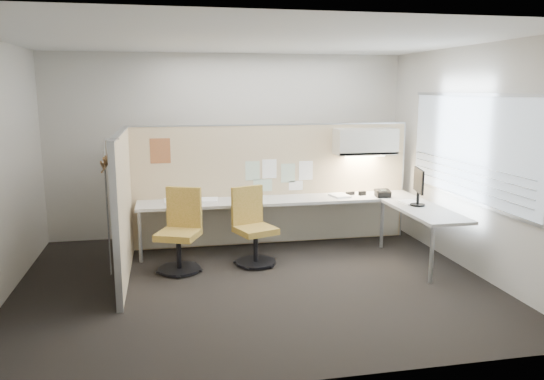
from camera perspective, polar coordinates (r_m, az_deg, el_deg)
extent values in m
cube|color=black|center=(6.43, -1.96, -9.87)|extent=(5.50, 4.50, 0.01)
cube|color=white|center=(6.04, -2.14, 15.92)|extent=(5.50, 4.50, 0.01)
cube|color=beige|center=(8.29, -4.61, 4.78)|extent=(5.50, 0.02, 2.80)
cube|color=beige|center=(3.91, 3.38, -1.99)|extent=(5.50, 0.02, 2.80)
cube|color=beige|center=(7.07, 20.56, 3.08)|extent=(0.02, 4.50, 2.80)
cube|color=#9FAFB9|center=(7.04, 20.47, 4.29)|extent=(0.01, 2.80, 1.30)
cube|color=beige|center=(7.82, 0.03, 0.56)|extent=(4.10, 0.06, 1.75)
cube|color=beige|center=(6.61, -15.70, -1.76)|extent=(0.06, 2.20, 1.75)
cube|color=beige|center=(7.54, 0.90, -1.10)|extent=(4.00, 0.60, 0.04)
cube|color=beige|center=(7.16, 16.15, -2.18)|extent=(0.60, 1.47, 0.04)
cube|color=beige|center=(7.88, 0.47, -3.30)|extent=(3.90, 0.02, 0.64)
cylinder|color=#A5A8AA|center=(7.23, -14.01, -4.94)|extent=(0.05, 0.05, 0.69)
cylinder|color=#A5A8AA|center=(6.56, 16.79, -6.70)|extent=(0.05, 0.05, 0.69)
cylinder|color=#A5A8AA|center=(7.83, 11.74, -3.63)|extent=(0.05, 0.05, 0.69)
cube|color=beige|center=(7.91, 10.01, 5.16)|extent=(0.90, 0.36, 0.38)
cube|color=#FFEABF|center=(7.93, 9.96, 3.65)|extent=(0.60, 0.06, 0.02)
cube|color=#8CBF8C|center=(7.69, -2.11, 2.08)|extent=(0.21, 0.00, 0.28)
cube|color=white|center=(7.73, -0.28, 2.28)|extent=(0.21, 0.00, 0.28)
cube|color=#8CBF8C|center=(7.80, 1.74, 1.84)|extent=(0.21, 0.00, 0.28)
cube|color=white|center=(7.86, 3.65, 2.11)|extent=(0.21, 0.00, 0.28)
cube|color=#8CBF8C|center=(7.75, -1.01, 0.51)|extent=(0.28, 0.00, 0.18)
cube|color=white|center=(7.86, 2.58, 0.49)|extent=(0.21, 0.00, 0.14)
cube|color=orange|center=(7.55, -11.93, 4.14)|extent=(0.28, 0.00, 0.35)
cylinder|color=black|center=(6.86, -9.93, -8.37)|extent=(0.54, 0.54, 0.03)
cylinder|color=black|center=(6.80, -9.99, -6.70)|extent=(0.06, 0.06, 0.42)
cube|color=tan|center=(6.73, -10.06, -4.76)|extent=(0.63, 0.63, 0.08)
cube|color=tan|center=(6.86, -9.45, -1.83)|extent=(0.45, 0.24, 0.52)
cylinder|color=black|center=(7.02, -1.76, -7.77)|extent=(0.53, 0.53, 0.03)
cylinder|color=black|center=(6.96, -1.77, -6.19)|extent=(0.06, 0.06, 0.40)
cube|color=tan|center=(6.89, -1.78, -4.34)|extent=(0.60, 0.60, 0.08)
cube|color=tan|center=(7.01, -2.69, -1.62)|extent=(0.44, 0.21, 0.51)
cylinder|color=black|center=(7.34, 15.38, -1.54)|extent=(0.20, 0.20, 0.02)
cylinder|color=black|center=(7.33, 15.41, -0.90)|extent=(0.04, 0.04, 0.18)
cube|color=black|center=(7.28, 15.51, 1.00)|extent=(0.14, 0.47, 0.32)
cube|color=black|center=(7.28, 15.51, 1.00)|extent=(0.11, 0.42, 0.28)
cube|color=black|center=(7.82, 11.83, -0.38)|extent=(0.22, 0.21, 0.12)
cylinder|color=black|center=(7.80, 11.17, -0.12)|extent=(0.05, 0.17, 0.04)
cube|color=black|center=(7.88, 8.41, -0.37)|extent=(0.15, 0.08, 0.05)
cube|color=black|center=(7.90, 9.68, -0.35)|extent=(0.11, 0.08, 0.06)
cube|color=silver|center=(5.56, -16.83, 5.29)|extent=(0.14, 0.02, 0.02)
cylinder|color=silver|center=(5.58, -17.50, 4.38)|extent=(0.02, 0.02, 0.14)
cube|color=#AD7F4C|center=(5.59, -17.42, 3.06)|extent=(0.02, 0.44, 0.12)
cube|color=#AD7F4C|center=(5.63, -17.67, 2.69)|extent=(0.02, 0.44, 0.12)
cube|color=#A0A2AA|center=(5.66, -17.21, -3.33)|extent=(0.01, 0.07, 1.10)
cube|color=white|center=(7.40, -10.60, -1.22)|extent=(0.24, 0.31, 0.03)
cube|color=white|center=(7.46, -6.77, -1.05)|extent=(0.26, 0.32, 0.02)
cube|color=white|center=(7.42, -2.01, -0.95)|extent=(0.26, 0.32, 0.05)
cube|color=white|center=(7.76, 7.30, -0.59)|extent=(0.28, 0.34, 0.03)
cube|color=white|center=(7.50, 14.59, -1.29)|extent=(0.25, 0.32, 0.02)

